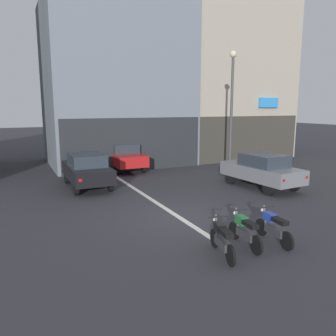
{
  "coord_description": "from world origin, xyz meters",
  "views": [
    {
      "loc": [
        -5.2,
        -10.2,
        3.83
      ],
      "look_at": [
        0.51,
        2.0,
        1.4
      ],
      "focal_mm": 36.15,
      "sensor_mm": 36.0,
      "label": 1
    }
  ],
  "objects_px": {
    "street_lamp": "(232,102)",
    "motorcycle_green_row_left_mid": "(245,231)",
    "car_red_down_street": "(124,156)",
    "motorcycle_black_row_leftmost": "(222,239)",
    "car_grey_parked_kerbside": "(262,170)",
    "motorcycle_blue_row_centre": "(273,227)",
    "car_black_crossing_near": "(87,169)"
  },
  "relations": [
    {
      "from": "car_red_down_street",
      "to": "street_lamp",
      "type": "xyz_separation_m",
      "value": [
        4.5,
        -4.78,
        3.2
      ]
    },
    {
      "from": "car_grey_parked_kerbside",
      "to": "motorcycle_green_row_left_mid",
      "type": "xyz_separation_m",
      "value": [
        -5.1,
        -5.32,
        -0.43
      ]
    },
    {
      "from": "car_black_crossing_near",
      "to": "motorcycle_green_row_left_mid",
      "type": "height_order",
      "value": "car_black_crossing_near"
    },
    {
      "from": "car_black_crossing_near",
      "to": "motorcycle_blue_row_centre",
      "type": "height_order",
      "value": "car_black_crossing_near"
    },
    {
      "from": "motorcycle_blue_row_centre",
      "to": "motorcycle_green_row_left_mid",
      "type": "bearing_deg",
      "value": 172.46
    },
    {
      "from": "car_black_crossing_near",
      "to": "street_lamp",
      "type": "height_order",
      "value": "street_lamp"
    },
    {
      "from": "car_grey_parked_kerbside",
      "to": "street_lamp",
      "type": "distance_m",
      "value": 4.08
    },
    {
      "from": "car_grey_parked_kerbside",
      "to": "motorcycle_green_row_left_mid",
      "type": "bearing_deg",
      "value": -133.76
    },
    {
      "from": "car_grey_parked_kerbside",
      "to": "street_lamp",
      "type": "bearing_deg",
      "value": 91.31
    },
    {
      "from": "street_lamp",
      "to": "motorcycle_green_row_left_mid",
      "type": "relative_size",
      "value": 4.02
    },
    {
      "from": "car_red_down_street",
      "to": "motorcycle_blue_row_centre",
      "type": "xyz_separation_m",
      "value": [
        0.38,
        -12.77,
        -0.43
      ]
    },
    {
      "from": "car_grey_parked_kerbside",
      "to": "motorcycle_black_row_leftmost",
      "type": "xyz_separation_m",
      "value": [
        -6.02,
        -5.57,
        -0.43
      ]
    },
    {
      "from": "car_black_crossing_near",
      "to": "street_lamp",
      "type": "distance_m",
      "value": 8.24
    },
    {
      "from": "car_red_down_street",
      "to": "street_lamp",
      "type": "height_order",
      "value": "street_lamp"
    },
    {
      "from": "motorcycle_blue_row_centre",
      "to": "street_lamp",
      "type": "bearing_deg",
      "value": 62.71
    },
    {
      "from": "car_red_down_street",
      "to": "motorcycle_green_row_left_mid",
      "type": "distance_m",
      "value": 12.66
    },
    {
      "from": "street_lamp",
      "to": "motorcycle_blue_row_centre",
      "type": "relative_size",
      "value": 4.01
    },
    {
      "from": "car_grey_parked_kerbside",
      "to": "street_lamp",
      "type": "xyz_separation_m",
      "value": [
        -0.06,
        2.54,
        3.2
      ]
    },
    {
      "from": "motorcycle_green_row_left_mid",
      "to": "car_grey_parked_kerbside",
      "type": "bearing_deg",
      "value": 46.24
    },
    {
      "from": "car_grey_parked_kerbside",
      "to": "street_lamp",
      "type": "height_order",
      "value": "street_lamp"
    },
    {
      "from": "motorcycle_blue_row_centre",
      "to": "motorcycle_black_row_leftmost",
      "type": "bearing_deg",
      "value": -176.08
    },
    {
      "from": "motorcycle_black_row_leftmost",
      "to": "motorcycle_blue_row_centre",
      "type": "height_order",
      "value": "same"
    },
    {
      "from": "car_grey_parked_kerbside",
      "to": "motorcycle_black_row_leftmost",
      "type": "height_order",
      "value": "car_grey_parked_kerbside"
    },
    {
      "from": "motorcycle_green_row_left_mid",
      "to": "motorcycle_blue_row_centre",
      "type": "distance_m",
      "value": 0.93
    },
    {
      "from": "car_red_down_street",
      "to": "motorcycle_green_row_left_mid",
      "type": "height_order",
      "value": "car_red_down_street"
    },
    {
      "from": "car_red_down_street",
      "to": "motorcycle_black_row_leftmost",
      "type": "distance_m",
      "value": 12.98
    },
    {
      "from": "car_red_down_street",
      "to": "motorcycle_black_row_leftmost",
      "type": "bearing_deg",
      "value": -96.46
    },
    {
      "from": "car_red_down_street",
      "to": "motorcycle_black_row_leftmost",
      "type": "height_order",
      "value": "car_red_down_street"
    },
    {
      "from": "motorcycle_black_row_leftmost",
      "to": "motorcycle_green_row_left_mid",
      "type": "bearing_deg",
      "value": 15.09
    },
    {
      "from": "street_lamp",
      "to": "motorcycle_green_row_left_mid",
      "type": "height_order",
      "value": "street_lamp"
    },
    {
      "from": "street_lamp",
      "to": "car_grey_parked_kerbside",
      "type": "bearing_deg",
      "value": -88.69
    },
    {
      "from": "car_grey_parked_kerbside",
      "to": "motorcycle_green_row_left_mid",
      "type": "relative_size",
      "value": 2.52
    }
  ]
}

